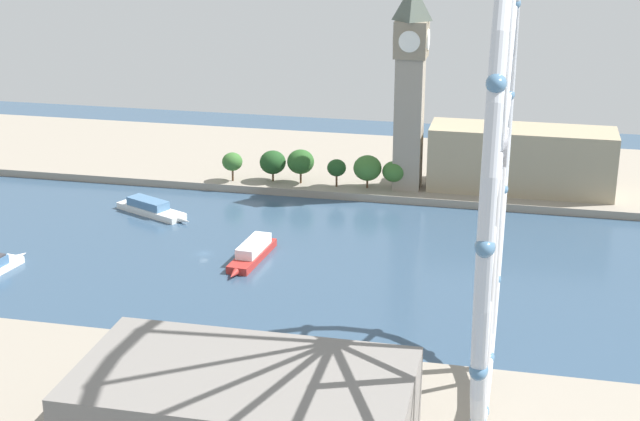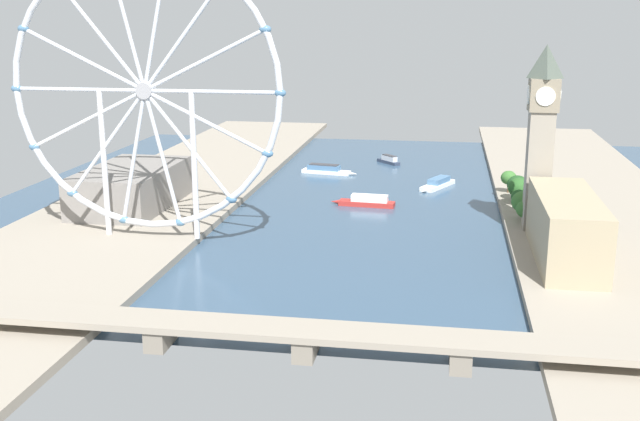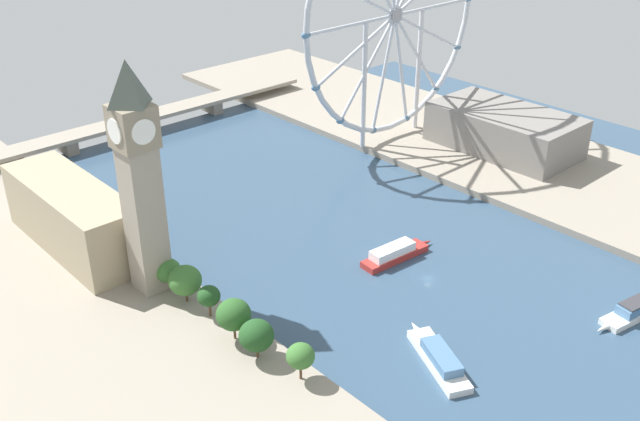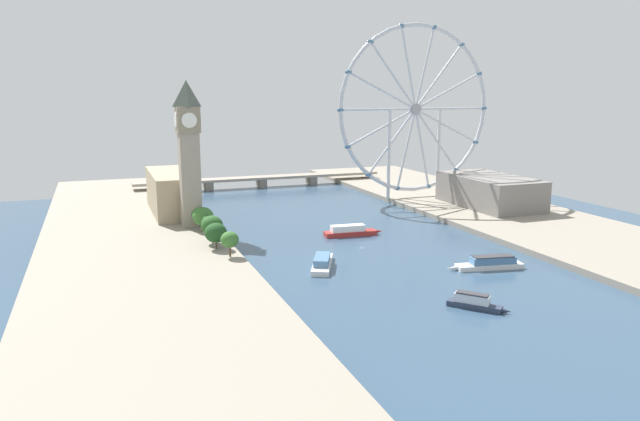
{
  "view_description": "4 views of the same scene",
  "coord_description": "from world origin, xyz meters",
  "px_view_note": "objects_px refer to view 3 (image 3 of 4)",
  "views": [
    {
      "loc": [
        278.36,
        101.39,
        117.66
      ],
      "look_at": [
        5.56,
        40.9,
        20.21
      ],
      "focal_mm": 53.33,
      "sensor_mm": 36.0,
      "label": 1
    },
    {
      "loc": [
        -36.42,
        392.33,
        93.96
      ],
      "look_at": [
        13.27,
        89.99,
        15.49
      ],
      "focal_mm": 42.93,
      "sensor_mm": 36.0,
      "label": 2
    },
    {
      "loc": [
        -174.88,
        -134.29,
        141.25
      ],
      "look_at": [
        -2.2,
        54.78,
        7.03
      ],
      "focal_mm": 40.69,
      "sensor_mm": 36.0,
      "label": 3
    },
    {
      "loc": [
        -124.02,
        -269.25,
        76.59
      ],
      "look_at": [
        -8.21,
        38.4,
        10.43
      ],
      "focal_mm": 33.43,
      "sensor_mm": 36.0,
      "label": 4
    }
  ],
  "objects_px": {
    "tour_boat_1": "(439,358)",
    "tour_boat_3": "(395,253)",
    "clock_tower": "(139,177)",
    "ferris_wheel": "(395,16)",
    "tour_boat_2": "(638,308)",
    "parliament_block": "(73,216)",
    "riverside_hall": "(504,130)",
    "river_bridge": "(144,119)"
  },
  "relations": [
    {
      "from": "clock_tower",
      "to": "parliament_block",
      "type": "xyz_separation_m",
      "value": [
        -6.47,
        43.28,
        -29.06
      ]
    },
    {
      "from": "tour_boat_1",
      "to": "clock_tower",
      "type": "bearing_deg",
      "value": 50.93
    },
    {
      "from": "clock_tower",
      "to": "tour_boat_2",
      "type": "xyz_separation_m",
      "value": [
        111.31,
        -117.99,
        -42.07
      ]
    },
    {
      "from": "riverside_hall",
      "to": "river_bridge",
      "type": "relative_size",
      "value": 0.35
    },
    {
      "from": "parliament_block",
      "to": "tour_boat_1",
      "type": "xyz_separation_m",
      "value": [
        49.76,
        -133.17,
        -13.24
      ]
    },
    {
      "from": "tour_boat_1",
      "to": "tour_boat_3",
      "type": "height_order",
      "value": "tour_boat_3"
    },
    {
      "from": "riverside_hall",
      "to": "river_bridge",
      "type": "height_order",
      "value": "riverside_hall"
    },
    {
      "from": "tour_boat_3",
      "to": "clock_tower",
      "type": "bearing_deg",
      "value": 157.37
    },
    {
      "from": "river_bridge",
      "to": "ferris_wheel",
      "type": "bearing_deg",
      "value": -49.53
    },
    {
      "from": "ferris_wheel",
      "to": "tour_boat_2",
      "type": "bearing_deg",
      "value": -107.59
    },
    {
      "from": "clock_tower",
      "to": "tour_boat_3",
      "type": "distance_m",
      "value": 97.56
    },
    {
      "from": "riverside_hall",
      "to": "tour_boat_1",
      "type": "relative_size",
      "value": 2.06
    },
    {
      "from": "riverside_hall",
      "to": "tour_boat_2",
      "type": "distance_m",
      "value": 135.03
    },
    {
      "from": "river_bridge",
      "to": "tour_boat_1",
      "type": "relative_size",
      "value": 5.96
    },
    {
      "from": "parliament_block",
      "to": "tour_boat_2",
      "type": "distance_m",
      "value": 200.12
    },
    {
      "from": "river_bridge",
      "to": "parliament_block",
      "type": "bearing_deg",
      "value": -131.49
    },
    {
      "from": "tour_boat_2",
      "to": "tour_boat_3",
      "type": "xyz_separation_m",
      "value": [
        -33.14,
        77.49,
        0.04
      ]
    },
    {
      "from": "ferris_wheel",
      "to": "tour_boat_3",
      "type": "distance_m",
      "value": 130.28
    },
    {
      "from": "parliament_block",
      "to": "ferris_wheel",
      "type": "bearing_deg",
      "value": -1.44
    },
    {
      "from": "tour_boat_1",
      "to": "tour_boat_3",
      "type": "bearing_deg",
      "value": -10.02
    },
    {
      "from": "clock_tower",
      "to": "ferris_wheel",
      "type": "bearing_deg",
      "value": 13.63
    },
    {
      "from": "river_bridge",
      "to": "tour_boat_2",
      "type": "xyz_separation_m",
      "value": [
        34.33,
        -255.65,
        -4.18
      ]
    },
    {
      "from": "river_bridge",
      "to": "tour_boat_1",
      "type": "height_order",
      "value": "river_bridge"
    },
    {
      "from": "tour_boat_1",
      "to": "tour_boat_2",
      "type": "bearing_deg",
      "value": -87.23
    },
    {
      "from": "riverside_hall",
      "to": "ferris_wheel",
      "type": "bearing_deg",
      "value": 121.36
    },
    {
      "from": "river_bridge",
      "to": "tour_boat_2",
      "type": "height_order",
      "value": "river_bridge"
    },
    {
      "from": "clock_tower",
      "to": "riverside_hall",
      "type": "bearing_deg",
      "value": -2.72
    },
    {
      "from": "river_bridge",
      "to": "clock_tower",
      "type": "bearing_deg",
      "value": -119.22
    },
    {
      "from": "riverside_hall",
      "to": "tour_boat_2",
      "type": "relative_size",
      "value": 1.98
    },
    {
      "from": "ferris_wheel",
      "to": "tour_boat_3",
      "type": "bearing_deg",
      "value": -136.18
    },
    {
      "from": "clock_tower",
      "to": "tour_boat_3",
      "type": "relative_size",
      "value": 2.38
    },
    {
      "from": "clock_tower",
      "to": "parliament_block",
      "type": "height_order",
      "value": "clock_tower"
    },
    {
      "from": "tour_boat_1",
      "to": "tour_boat_2",
      "type": "xyz_separation_m",
      "value": [
        68.03,
        -28.09,
        0.22
      ]
    },
    {
      "from": "clock_tower",
      "to": "riverside_hall",
      "type": "relative_size",
      "value": 1.14
    },
    {
      "from": "ferris_wheel",
      "to": "riverside_hall",
      "type": "xyz_separation_m",
      "value": [
        29.32,
        -48.11,
        -51.07
      ]
    },
    {
      "from": "parliament_block",
      "to": "ferris_wheel",
      "type": "relative_size",
      "value": 0.59
    },
    {
      "from": "riverside_hall",
      "to": "river_bridge",
      "type": "xyz_separation_m",
      "value": [
        -113.43,
        146.7,
        -6.14
      ]
    },
    {
      "from": "parliament_block",
      "to": "tour_boat_3",
      "type": "relative_size",
      "value": 2.12
    },
    {
      "from": "tour_boat_2",
      "to": "tour_boat_3",
      "type": "relative_size",
      "value": 1.06
    },
    {
      "from": "riverside_hall",
      "to": "river_bridge",
      "type": "distance_m",
      "value": 185.54
    },
    {
      "from": "parliament_block",
      "to": "ferris_wheel",
      "type": "distance_m",
      "value": 174.46
    },
    {
      "from": "parliament_block",
      "to": "tour_boat_1",
      "type": "bearing_deg",
      "value": -69.51
    }
  ]
}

